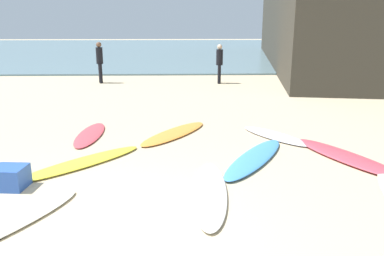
{
  "coord_description": "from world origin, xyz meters",
  "views": [
    {
      "loc": [
        1.18,
        -4.09,
        2.49
      ],
      "look_at": [
        1.42,
        3.88,
        0.3
      ],
      "focal_mm": 35.79,
      "sensor_mm": 36.0,
      "label": 1
    }
  ],
  "objects_px": {
    "surfboard_0": "(90,134)",
    "surfboard_7": "(255,158)",
    "surfboard_2": "(275,136)",
    "surfboard_8": "(347,157)",
    "beachgoer_mid": "(100,60)",
    "surfboard_1": "(7,223)",
    "beach_cooler": "(10,177)",
    "surfboard_3": "(209,192)",
    "beachgoer_near": "(219,62)",
    "surfboard_5": "(174,133)",
    "surfboard_4": "(82,162)"
  },
  "relations": [
    {
      "from": "surfboard_1",
      "to": "beachgoer_mid",
      "type": "height_order",
      "value": "beachgoer_mid"
    },
    {
      "from": "surfboard_4",
      "to": "beachgoer_near",
      "type": "relative_size",
      "value": 1.54
    },
    {
      "from": "surfboard_4",
      "to": "surfboard_8",
      "type": "bearing_deg",
      "value": -134.56
    },
    {
      "from": "surfboard_7",
      "to": "surfboard_4",
      "type": "bearing_deg",
      "value": -146.93
    },
    {
      "from": "surfboard_1",
      "to": "surfboard_7",
      "type": "bearing_deg",
      "value": -116.13
    },
    {
      "from": "surfboard_2",
      "to": "surfboard_8",
      "type": "relative_size",
      "value": 0.75
    },
    {
      "from": "surfboard_3",
      "to": "beachgoer_near",
      "type": "distance_m",
      "value": 11.11
    },
    {
      "from": "surfboard_1",
      "to": "surfboard_2",
      "type": "bearing_deg",
      "value": -107.9
    },
    {
      "from": "surfboard_2",
      "to": "surfboard_3",
      "type": "relative_size",
      "value": 0.81
    },
    {
      "from": "beachgoer_mid",
      "to": "surfboard_1",
      "type": "bearing_deg",
      "value": -11.69
    },
    {
      "from": "surfboard_1",
      "to": "beachgoer_mid",
      "type": "relative_size",
      "value": 1.31
    },
    {
      "from": "surfboard_8",
      "to": "beach_cooler",
      "type": "bearing_deg",
      "value": 166.48
    },
    {
      "from": "surfboard_1",
      "to": "beachgoer_mid",
      "type": "distance_m",
      "value": 12.21
    },
    {
      "from": "surfboard_4",
      "to": "surfboard_8",
      "type": "relative_size",
      "value": 0.98
    },
    {
      "from": "surfboard_2",
      "to": "surfboard_7",
      "type": "distance_m",
      "value": 1.64
    },
    {
      "from": "surfboard_0",
      "to": "surfboard_8",
      "type": "height_order",
      "value": "surfboard_8"
    },
    {
      "from": "surfboard_1",
      "to": "beachgoer_near",
      "type": "relative_size",
      "value": 1.38
    },
    {
      "from": "surfboard_2",
      "to": "beach_cooler",
      "type": "bearing_deg",
      "value": 174.7
    },
    {
      "from": "surfboard_4",
      "to": "surfboard_7",
      "type": "bearing_deg",
      "value": -133.58
    },
    {
      "from": "surfboard_3",
      "to": "surfboard_5",
      "type": "xyz_separation_m",
      "value": [
        -0.57,
        3.21,
        -0.01
      ]
    },
    {
      "from": "surfboard_2",
      "to": "surfboard_5",
      "type": "bearing_deg",
      "value": 139.05
    },
    {
      "from": "surfboard_1",
      "to": "surfboard_7",
      "type": "distance_m",
      "value": 4.29
    },
    {
      "from": "surfboard_5",
      "to": "beachgoer_near",
      "type": "distance_m",
      "value": 8.05
    },
    {
      "from": "surfboard_0",
      "to": "surfboard_7",
      "type": "xyz_separation_m",
      "value": [
        3.47,
        -1.72,
        0.01
      ]
    },
    {
      "from": "surfboard_2",
      "to": "surfboard_8",
      "type": "distance_m",
      "value": 1.78
    },
    {
      "from": "surfboard_0",
      "to": "surfboard_4",
      "type": "relative_size",
      "value": 0.81
    },
    {
      "from": "surfboard_2",
      "to": "beachgoer_mid",
      "type": "bearing_deg",
      "value": 89.94
    },
    {
      "from": "surfboard_7",
      "to": "beachgoer_near",
      "type": "distance_m",
      "value": 9.59
    },
    {
      "from": "beachgoer_near",
      "to": "beachgoer_mid",
      "type": "bearing_deg",
      "value": -87.4
    },
    {
      "from": "surfboard_0",
      "to": "surfboard_1",
      "type": "bearing_deg",
      "value": 88.23
    },
    {
      "from": "surfboard_3",
      "to": "beach_cooler",
      "type": "xyz_separation_m",
      "value": [
        -3.09,
        0.32,
        0.13
      ]
    },
    {
      "from": "surfboard_7",
      "to": "surfboard_5",
      "type": "bearing_deg",
      "value": 161.97
    },
    {
      "from": "surfboard_0",
      "to": "beachgoer_near",
      "type": "height_order",
      "value": "beachgoer_near"
    },
    {
      "from": "beachgoer_near",
      "to": "beachgoer_mid",
      "type": "distance_m",
      "value": 5.09
    },
    {
      "from": "beach_cooler",
      "to": "surfboard_2",
      "type": "bearing_deg",
      "value": 28.46
    },
    {
      "from": "surfboard_0",
      "to": "surfboard_8",
      "type": "distance_m",
      "value": 5.49
    },
    {
      "from": "surfboard_3",
      "to": "beachgoer_near",
      "type": "xyz_separation_m",
      "value": [
        1.23,
        11.0,
        0.87
      ]
    },
    {
      "from": "surfboard_8",
      "to": "beach_cooler",
      "type": "height_order",
      "value": "beach_cooler"
    },
    {
      "from": "surfboard_8",
      "to": "beach_cooler",
      "type": "relative_size",
      "value": 5.29
    },
    {
      "from": "surfboard_0",
      "to": "surfboard_1",
      "type": "relative_size",
      "value": 0.9
    },
    {
      "from": "surfboard_0",
      "to": "surfboard_7",
      "type": "bearing_deg",
      "value": 153.91
    },
    {
      "from": "surfboard_8",
      "to": "beachgoer_near",
      "type": "xyz_separation_m",
      "value": [
        -1.48,
        9.56,
        0.86
      ]
    },
    {
      "from": "surfboard_3",
      "to": "surfboard_4",
      "type": "distance_m",
      "value": 2.59
    },
    {
      "from": "surfboard_5",
      "to": "surfboard_7",
      "type": "distance_m",
      "value": 2.33
    },
    {
      "from": "surfboard_3",
      "to": "surfboard_7",
      "type": "bearing_deg",
      "value": -119.55
    },
    {
      "from": "surfboard_2",
      "to": "surfboard_3",
      "type": "xyz_separation_m",
      "value": [
        -1.71,
        -2.92,
        0.0
      ]
    },
    {
      "from": "surfboard_5",
      "to": "surfboard_3",
      "type": "bearing_deg",
      "value": -46.17
    },
    {
      "from": "beachgoer_mid",
      "to": "beach_cooler",
      "type": "height_order",
      "value": "beachgoer_mid"
    },
    {
      "from": "surfboard_7",
      "to": "beachgoer_near",
      "type": "bearing_deg",
      "value": 119.08
    },
    {
      "from": "surfboard_4",
      "to": "surfboard_8",
      "type": "xyz_separation_m",
      "value": [
        4.94,
        0.12,
        0.01
      ]
    }
  ]
}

